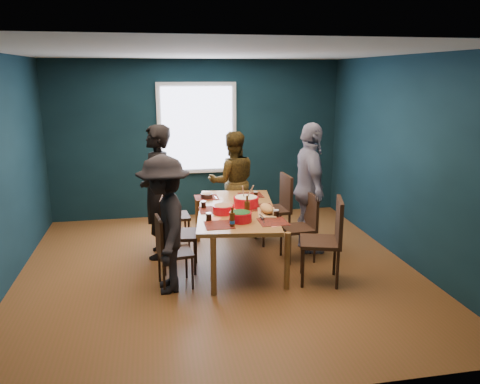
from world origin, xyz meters
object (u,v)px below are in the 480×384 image
(bowl_herbs, at_px, (240,216))
(chair_left_far, at_px, (168,211))
(chair_left_mid, at_px, (172,228))
(person_near_left, at_px, (165,225))
(bowl_salad, at_px, (223,209))
(bowl_dumpling, at_px, (246,201))
(dining_table, at_px, (237,214))
(person_far_left, at_px, (157,192))
(person_right, at_px, (310,188))
(chair_left_near, at_px, (168,247))
(chair_right_far, at_px, (279,203))
(person_back, at_px, (233,182))
(chair_right_near, at_px, (329,234))
(cutting_board, at_px, (267,209))

(bowl_herbs, bearing_deg, chair_left_far, 121.72)
(chair_left_mid, relative_size, person_near_left, 0.61)
(bowl_salad, bearing_deg, bowl_dumpling, 35.35)
(dining_table, relative_size, chair_left_far, 2.25)
(person_far_left, distance_m, bowl_salad, 1.02)
(dining_table, bearing_deg, person_right, 20.76)
(chair_left_far, height_order, bowl_herbs, chair_left_far)
(chair_left_near, bearing_deg, chair_right_far, 29.03)
(person_back, height_order, person_right, person_right)
(chair_left_mid, relative_size, person_right, 0.53)
(chair_right_near, xyz_separation_m, bowl_dumpling, (-0.83, 0.86, 0.21))
(person_back, distance_m, person_near_left, 2.29)
(chair_left_near, xyz_separation_m, person_near_left, (-0.03, -0.08, 0.30))
(chair_left_near, relative_size, bowl_dumpling, 2.57)
(chair_right_far, relative_size, bowl_herbs, 3.72)
(chair_left_mid, distance_m, person_right, 1.98)
(dining_table, bearing_deg, chair_left_mid, -165.80)
(person_back, bearing_deg, person_far_left, 37.68)
(chair_left_mid, relative_size, chair_right_near, 0.94)
(cutting_board, bearing_deg, chair_left_near, -155.85)
(chair_left_far, relative_size, person_far_left, 0.51)
(chair_left_mid, distance_m, cutting_board, 1.22)
(chair_right_near, xyz_separation_m, person_right, (0.11, 1.04, 0.31))
(person_near_left, bearing_deg, cutting_board, 103.92)
(chair_left_mid, bearing_deg, person_back, 61.50)
(chair_right_near, xyz_separation_m, person_near_left, (-1.92, 0.14, 0.19))
(chair_left_near, height_order, chair_right_far, chair_right_far)
(chair_right_far, bearing_deg, bowl_dumpling, -138.73)
(person_near_left, bearing_deg, person_back, 148.18)
(chair_left_mid, bearing_deg, dining_table, 13.23)
(chair_left_far, relative_size, cutting_board, 1.68)
(chair_right_near, bearing_deg, cutting_board, 157.90)
(person_far_left, height_order, person_back, person_far_left)
(person_right, xyz_separation_m, bowl_herbs, (-1.13, -0.78, -0.10))
(person_right, bearing_deg, dining_table, 107.23)
(chair_right_far, distance_m, cutting_board, 1.09)
(chair_right_far, xyz_separation_m, bowl_salad, (-0.97, -0.87, 0.21))
(chair_left_mid, distance_m, bowl_herbs, 0.94)
(chair_right_near, relative_size, bowl_herbs, 3.81)
(chair_left_far, xyz_separation_m, bowl_herbs, (0.81, -1.32, 0.27))
(chair_left_far, relative_size, chair_left_near, 1.07)
(chair_left_far, xyz_separation_m, chair_left_mid, (0.02, -0.86, 0.03))
(person_back, xyz_separation_m, person_right, (0.90, -1.09, 0.11))
(person_back, bearing_deg, chair_right_far, 133.45)
(chair_right_near, height_order, bowl_dumpling, bowl_dumpling)
(person_near_left, bearing_deg, bowl_dumpling, 121.23)
(dining_table, distance_m, chair_right_far, 1.03)
(chair_left_mid, xyz_separation_m, chair_right_near, (1.81, -0.71, 0.04))
(person_far_left, bearing_deg, person_back, 131.79)
(person_far_left, relative_size, person_near_left, 1.14)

